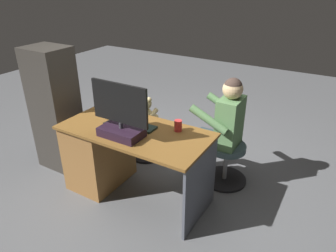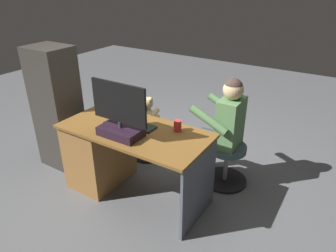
% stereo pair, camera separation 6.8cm
% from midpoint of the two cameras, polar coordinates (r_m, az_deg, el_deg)
% --- Properties ---
extents(ground_plane, '(10.00, 10.00, 0.00)m').
position_cam_midpoint_polar(ground_plane, '(3.44, -2.74, -9.28)').
color(ground_plane, '#56585A').
extents(desk, '(1.40, 0.67, 0.73)m').
position_cam_midpoint_polar(desk, '(3.20, -11.73, -4.55)').
color(desk, brown).
rests_on(desk, ground_plane).
extents(monitor, '(0.55, 0.23, 0.48)m').
position_cam_midpoint_polar(monitor, '(2.67, -9.40, 1.15)').
color(monitor, black).
rests_on(monitor, desk).
extents(keyboard, '(0.42, 0.14, 0.02)m').
position_cam_midpoint_polar(keyboard, '(2.90, -6.80, 0.18)').
color(keyboard, black).
rests_on(keyboard, desk).
extents(computer_mouse, '(0.06, 0.10, 0.04)m').
position_cam_midpoint_polar(computer_mouse, '(3.09, -11.11, 1.77)').
color(computer_mouse, '#1C2A2E').
rests_on(computer_mouse, desk).
extents(cup, '(0.07, 0.07, 0.10)m').
position_cam_midpoint_polar(cup, '(2.77, 1.17, 0.06)').
color(cup, red).
rests_on(cup, desk).
extents(tv_remote, '(0.06, 0.15, 0.02)m').
position_cam_midpoint_polar(tv_remote, '(3.00, -11.17, 0.81)').
color(tv_remote, black).
rests_on(tv_remote, desk).
extents(office_chair_teddy, '(0.43, 0.43, 0.43)m').
position_cam_midpoint_polar(office_chair_teddy, '(3.71, -4.49, -1.85)').
color(office_chair_teddy, black).
rests_on(office_chair_teddy, ground_plane).
extents(teddy_bear, '(0.23, 0.23, 0.33)m').
position_cam_midpoint_polar(teddy_bear, '(3.58, -4.57, 2.82)').
color(teddy_bear, '#D3BB7C').
rests_on(teddy_bear, office_chair_teddy).
extents(visitor_chair, '(0.46, 0.46, 0.43)m').
position_cam_midpoint_polar(visitor_chair, '(3.30, 10.00, -6.14)').
color(visitor_chair, black).
rests_on(visitor_chair, ground_plane).
extents(person, '(0.49, 0.47, 1.14)m').
position_cam_midpoint_polar(person, '(3.12, 9.32, 0.70)').
color(person, '#537C4B').
rests_on(person, ground_plane).
extents(equipment_rack, '(0.44, 0.36, 1.35)m').
position_cam_midpoint_polar(equipment_rack, '(3.58, -20.46, 2.81)').
color(equipment_rack, '#33302B').
rests_on(equipment_rack, ground_plane).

